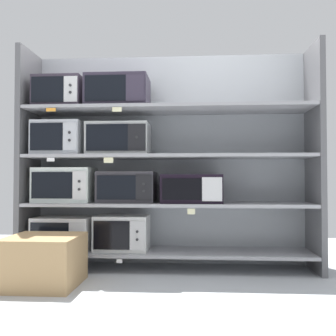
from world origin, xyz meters
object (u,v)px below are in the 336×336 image
Objects in this scene: microwave_2 at (65,185)px; microwave_3 at (127,187)px; microwave_1 at (122,233)px; microwave_6 at (119,139)px; shipping_carton at (44,261)px; microwave_4 at (192,189)px; microwave_5 at (61,139)px; microwave_8 at (118,93)px; microwave_0 at (64,233)px; microwave_7 at (61,94)px.

microwave_2 is 1.02× the size of microwave_3.
microwave_6 reaches higher than microwave_1.
microwave_4 is at bearing 28.12° from shipping_carton.
shipping_carton is at bearing -127.27° from microwave_6.
microwave_5 is 0.70m from microwave_8.
shipping_carton is at bearing -85.18° from microwave_0.
microwave_0 is 0.89m from microwave_5.
microwave_3 is at bearing -0.01° from microwave_2.
microwave_7 reaches higher than microwave_2.
microwave_8 is at bearing 179.16° from microwave_6.
microwave_1 is 0.92× the size of microwave_2.
shipping_carton is (-0.46, -0.62, -1.45)m from microwave_8.
microwave_7 is (-0.64, -0.00, 0.89)m from microwave_3.
microwave_4 is 1.01× the size of shipping_carton.
microwave_2 is 0.97× the size of microwave_4.
microwave_1 is at bearing -0.15° from microwave_8.
shipping_carton is at bearing -151.88° from microwave_4.
microwave_5 is 0.56m from microwave_6.
microwave_6 is 1.27× the size of microwave_7.
microwave_2 reaches higher than microwave_4.
shipping_carton is at bearing -126.81° from microwave_8.
microwave_5 reaches higher than microwave_0.
microwave_0 is at bearing 179.99° from microwave_6.
microwave_2 reaches higher than shipping_carton.
microwave_2 is 1.20m from microwave_4.
microwave_8 reaches higher than microwave_2.
microwave_8 is 1.04× the size of shipping_carton.
microwave_8 reaches higher than microwave_1.
microwave_8 is (0.51, 0.00, 1.32)m from microwave_0.
microwave_7 is (-0.56, -0.00, 0.44)m from microwave_6.
microwave_7 is (-0.00, -0.00, 0.43)m from microwave_5.
microwave_5 reaches higher than microwave_2.
microwave_8 is at bearing -0.01° from microwave_2.
microwave_5 is at bearing -179.98° from microwave_4.
microwave_0 reaches higher than shipping_carton.
microwave_6 is at bearing -0.84° from microwave_8.
microwave_6 is at bearing -179.97° from microwave_4.
microwave_4 is 1.23× the size of microwave_7.
microwave_4 is at bearing 0.03° from microwave_6.
shipping_carton is (-1.15, -0.62, -0.55)m from microwave_4.
microwave_5 reaches higher than microwave_3.
microwave_0 is 1.00× the size of microwave_3.
microwave_2 reaches higher than microwave_3.
microwave_0 is 0.74m from microwave_3.
microwave_0 is 0.45m from microwave_2.
microwave_0 is 1.32m from microwave_7.
microwave_7 is at bearing -179.98° from microwave_3.
shipping_carton is (-0.55, -0.62, -0.56)m from microwave_3.
microwave_3 reaches higher than microwave_0.
microwave_1 is 1.06m from microwave_5.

